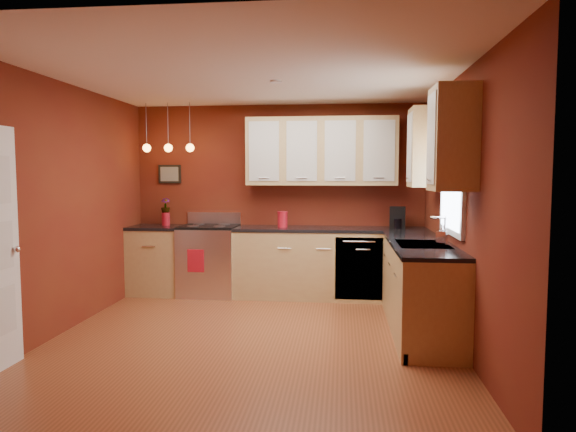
# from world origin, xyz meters

# --- Properties ---
(floor) EXTENTS (4.20, 4.20, 0.00)m
(floor) POSITION_xyz_m (0.00, 0.00, 0.00)
(floor) COLOR brown
(floor) RESTS_ON ground
(ceiling) EXTENTS (4.00, 4.20, 0.02)m
(ceiling) POSITION_xyz_m (0.00, 0.00, 2.60)
(ceiling) COLOR white
(ceiling) RESTS_ON wall_back
(wall_back) EXTENTS (4.00, 0.02, 2.60)m
(wall_back) POSITION_xyz_m (0.00, 2.10, 1.30)
(wall_back) COLOR maroon
(wall_back) RESTS_ON floor
(wall_front) EXTENTS (4.00, 0.02, 2.60)m
(wall_front) POSITION_xyz_m (0.00, -2.10, 1.30)
(wall_front) COLOR maroon
(wall_front) RESTS_ON floor
(wall_left) EXTENTS (0.02, 4.20, 2.60)m
(wall_left) POSITION_xyz_m (-2.00, 0.00, 1.30)
(wall_left) COLOR maroon
(wall_left) RESTS_ON floor
(wall_right) EXTENTS (0.02, 4.20, 2.60)m
(wall_right) POSITION_xyz_m (2.00, 0.00, 1.30)
(wall_right) COLOR maroon
(wall_right) RESTS_ON floor
(base_cabinets_back_left) EXTENTS (0.70, 0.60, 0.90)m
(base_cabinets_back_left) POSITION_xyz_m (-1.65, 1.80, 0.45)
(base_cabinets_back_left) COLOR tan
(base_cabinets_back_left) RESTS_ON floor
(base_cabinets_back_right) EXTENTS (2.54, 0.60, 0.90)m
(base_cabinets_back_right) POSITION_xyz_m (0.73, 1.80, 0.45)
(base_cabinets_back_right) COLOR tan
(base_cabinets_back_right) RESTS_ON floor
(base_cabinets_right) EXTENTS (0.60, 2.10, 0.90)m
(base_cabinets_right) POSITION_xyz_m (1.70, 0.45, 0.45)
(base_cabinets_right) COLOR tan
(base_cabinets_right) RESTS_ON floor
(counter_back_left) EXTENTS (0.70, 0.62, 0.04)m
(counter_back_left) POSITION_xyz_m (-1.65, 1.80, 0.92)
(counter_back_left) COLOR black
(counter_back_left) RESTS_ON base_cabinets_back_left
(counter_back_right) EXTENTS (2.54, 0.62, 0.04)m
(counter_back_right) POSITION_xyz_m (0.73, 1.80, 0.92)
(counter_back_right) COLOR black
(counter_back_right) RESTS_ON base_cabinets_back_right
(counter_right) EXTENTS (0.62, 2.10, 0.04)m
(counter_right) POSITION_xyz_m (1.70, 0.45, 0.92)
(counter_right) COLOR black
(counter_right) RESTS_ON base_cabinets_right
(gas_range) EXTENTS (0.76, 0.64, 1.11)m
(gas_range) POSITION_xyz_m (-0.92, 1.80, 0.48)
(gas_range) COLOR silver
(gas_range) RESTS_ON floor
(dishwasher_front) EXTENTS (0.60, 0.02, 0.80)m
(dishwasher_front) POSITION_xyz_m (1.10, 1.51, 0.45)
(dishwasher_front) COLOR silver
(dishwasher_front) RESTS_ON base_cabinets_back_right
(sink) EXTENTS (0.50, 0.70, 0.33)m
(sink) POSITION_xyz_m (1.70, 0.30, 0.92)
(sink) COLOR gray
(sink) RESTS_ON counter_right
(window) EXTENTS (0.06, 1.02, 1.22)m
(window) POSITION_xyz_m (1.97, 0.30, 1.69)
(window) COLOR white
(window) RESTS_ON wall_right
(upper_cabinets_back) EXTENTS (2.00, 0.35, 0.90)m
(upper_cabinets_back) POSITION_xyz_m (0.60, 1.93, 1.95)
(upper_cabinets_back) COLOR tan
(upper_cabinets_back) RESTS_ON wall_back
(upper_cabinets_right) EXTENTS (0.35, 1.95, 0.90)m
(upper_cabinets_right) POSITION_xyz_m (1.82, 0.32, 1.95)
(upper_cabinets_right) COLOR tan
(upper_cabinets_right) RESTS_ON wall_right
(wall_picture) EXTENTS (0.32, 0.03, 0.26)m
(wall_picture) POSITION_xyz_m (-1.55, 2.08, 1.65)
(wall_picture) COLOR black
(wall_picture) RESTS_ON wall_back
(pendant_lights) EXTENTS (0.71, 0.11, 0.66)m
(pendant_lights) POSITION_xyz_m (-1.45, 1.75, 2.01)
(pendant_lights) COLOR gray
(pendant_lights) RESTS_ON ceiling
(red_canister) EXTENTS (0.14, 0.14, 0.21)m
(red_canister) POSITION_xyz_m (0.09, 1.80, 1.05)
(red_canister) COLOR #AC1220
(red_canister) RESTS_ON counter_back_right
(red_vase) EXTENTS (0.11, 0.11, 0.18)m
(red_vase) POSITION_xyz_m (-1.55, 1.87, 1.03)
(red_vase) COLOR #AC1220
(red_vase) RESTS_ON counter_back_left
(flowers) EXTENTS (0.15, 0.15, 0.22)m
(flowers) POSITION_xyz_m (-1.55, 1.87, 1.21)
(flowers) COLOR #AC1220
(flowers) RESTS_ON red_vase
(coffee_maker) EXTENTS (0.22, 0.22, 0.28)m
(coffee_maker) POSITION_xyz_m (1.61, 1.82, 1.07)
(coffee_maker) COLOR black
(coffee_maker) RESTS_ON counter_back_right
(soap_pump) EXTENTS (0.13, 0.13, 0.22)m
(soap_pump) POSITION_xyz_m (1.87, 0.20, 1.05)
(soap_pump) COLOR silver
(soap_pump) RESTS_ON counter_right
(dish_towel) EXTENTS (0.22, 0.01, 0.30)m
(dish_towel) POSITION_xyz_m (-1.01, 1.47, 0.52)
(dish_towel) COLOR #AC1220
(dish_towel) RESTS_ON gas_range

